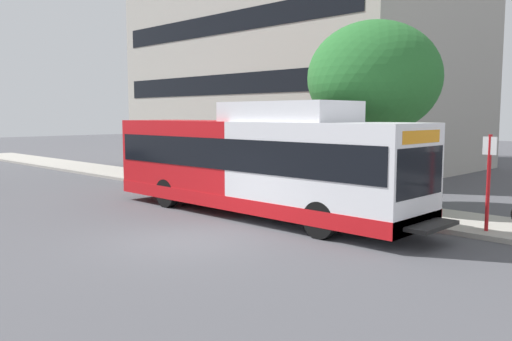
{
  "coord_description": "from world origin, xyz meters",
  "views": [
    {
      "loc": [
        -8.22,
        -10.64,
        3.26
      ],
      "look_at": [
        2.91,
        0.27,
        1.6
      ],
      "focal_mm": 36.87,
      "sensor_mm": 36.0,
      "label": 1
    }
  ],
  "objects": [
    {
      "name": "sidewalk_curb",
      "position": [
        7.0,
        6.0,
        0.07
      ],
      "size": [
        3.0,
        56.0,
        0.14
      ],
      "primitive_type": "cube",
      "color": "#A8A399",
      "rests_on": "ground"
    },
    {
      "name": "transit_bus",
      "position": [
        3.83,
        1.19,
        1.7
      ],
      "size": [
        2.58,
        12.25,
        3.65
      ],
      "color": "white",
      "rests_on": "ground"
    },
    {
      "name": "lattice_comm_tower",
      "position": [
        23.76,
        24.84,
        10.55
      ],
      "size": [
        1.1,
        1.1,
        31.5
      ],
      "color": "#B7B7BC",
      "rests_on": "ground"
    },
    {
      "name": "street_tree_near_stop",
      "position": [
        7.7,
        -0.73,
        4.51
      ],
      "size": [
        4.58,
        4.58,
        6.32
      ],
      "color": "#4C3823",
      "rests_on": "sidewalk_curb"
    },
    {
      "name": "ground_plane",
      "position": [
        0.0,
        8.0,
        0.0
      ],
      "size": [
        120.0,
        120.0,
        0.0
      ],
      "primitive_type": "plane",
      "color": "#4C4C51"
    },
    {
      "name": "bus_stop_sign_pole",
      "position": [
        6.07,
        -5.34,
        1.65
      ],
      "size": [
        0.1,
        0.36,
        2.6
      ],
      "color": "red",
      "rests_on": "sidewalk_curb"
    }
  ]
}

